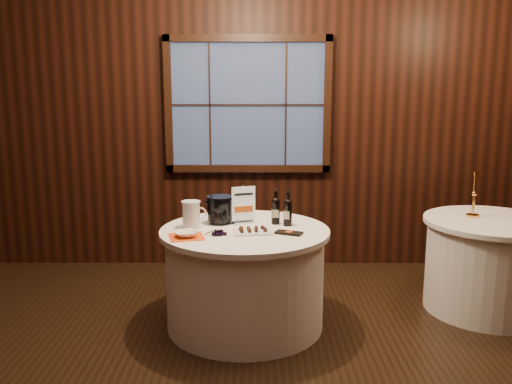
{
  "coord_description": "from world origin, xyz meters",
  "views": [
    {
      "loc": [
        0.1,
        -2.95,
        1.83
      ],
      "look_at": [
        0.09,
        0.9,
        1.07
      ],
      "focal_mm": 38.0,
      "sensor_mm": 36.0,
      "label": 1
    }
  ],
  "objects_px": {
    "port_bottle_right": "(288,210)",
    "ice_bucket": "(220,209)",
    "sign_stand": "(243,210)",
    "chocolate_plate": "(253,231)",
    "brass_candlestick": "(474,200)",
    "side_table": "(489,265)",
    "chocolate_box": "(289,233)",
    "cracker_bowl": "(186,234)",
    "grape_bunch": "(219,233)",
    "port_bottle_left": "(276,209)",
    "main_table": "(245,277)",
    "glass_pitcher": "(191,214)"
  },
  "relations": [
    {
      "from": "port_bottle_right",
      "to": "ice_bucket",
      "type": "xyz_separation_m",
      "value": [
        -0.53,
        0.07,
        -0.01
      ]
    },
    {
      "from": "sign_stand",
      "to": "chocolate_plate",
      "type": "distance_m",
      "value": 0.31
    },
    {
      "from": "chocolate_plate",
      "to": "brass_candlestick",
      "type": "xyz_separation_m",
      "value": [
        1.81,
        0.51,
        0.12
      ]
    },
    {
      "from": "side_table",
      "to": "sign_stand",
      "type": "distance_m",
      "value": 2.08
    },
    {
      "from": "port_bottle_right",
      "to": "chocolate_plate",
      "type": "xyz_separation_m",
      "value": [
        -0.27,
        -0.22,
        -0.11
      ]
    },
    {
      "from": "chocolate_box",
      "to": "cracker_bowl",
      "type": "distance_m",
      "value": 0.74
    },
    {
      "from": "ice_bucket",
      "to": "grape_bunch",
      "type": "distance_m",
      "value": 0.37
    },
    {
      "from": "grape_bunch",
      "to": "cracker_bowl",
      "type": "bearing_deg",
      "value": -170.1
    },
    {
      "from": "port_bottle_left",
      "to": "brass_candlestick",
      "type": "relative_size",
      "value": 0.73
    },
    {
      "from": "sign_stand",
      "to": "grape_bunch",
      "type": "bearing_deg",
      "value": -133.34
    },
    {
      "from": "main_table",
      "to": "chocolate_box",
      "type": "xyz_separation_m",
      "value": [
        0.33,
        -0.14,
        0.39
      ]
    },
    {
      "from": "main_table",
      "to": "port_bottle_left",
      "type": "relative_size",
      "value": 4.62
    },
    {
      "from": "main_table",
      "to": "chocolate_plate",
      "type": "distance_m",
      "value": 0.42
    },
    {
      "from": "side_table",
      "to": "chocolate_box",
      "type": "distance_m",
      "value": 1.77
    },
    {
      "from": "ice_bucket",
      "to": "grape_bunch",
      "type": "relative_size",
      "value": 1.25
    },
    {
      "from": "side_table",
      "to": "chocolate_box",
      "type": "bearing_deg",
      "value": -165.37
    },
    {
      "from": "port_bottle_right",
      "to": "ice_bucket",
      "type": "distance_m",
      "value": 0.53
    },
    {
      "from": "sign_stand",
      "to": "chocolate_box",
      "type": "relative_size",
      "value": 1.57
    },
    {
      "from": "main_table",
      "to": "brass_candlestick",
      "type": "relative_size",
      "value": 3.37
    },
    {
      "from": "side_table",
      "to": "grape_bunch",
      "type": "xyz_separation_m",
      "value": [
        -2.18,
        -0.48,
        0.4
      ]
    },
    {
      "from": "ice_bucket",
      "to": "port_bottle_right",
      "type": "bearing_deg",
      "value": -7.97
    },
    {
      "from": "chocolate_plate",
      "to": "glass_pitcher",
      "type": "height_order",
      "value": "glass_pitcher"
    },
    {
      "from": "side_table",
      "to": "glass_pitcher",
      "type": "height_order",
      "value": "glass_pitcher"
    },
    {
      "from": "sign_stand",
      "to": "port_bottle_right",
      "type": "bearing_deg",
      "value": -29.75
    },
    {
      "from": "side_table",
      "to": "glass_pitcher",
      "type": "relative_size",
      "value": 5.24
    },
    {
      "from": "chocolate_plate",
      "to": "port_bottle_left",
      "type": "bearing_deg",
      "value": 56.8
    },
    {
      "from": "port_bottle_right",
      "to": "brass_candlestick",
      "type": "height_order",
      "value": "brass_candlestick"
    },
    {
      "from": "port_bottle_left",
      "to": "ice_bucket",
      "type": "height_order",
      "value": "port_bottle_left"
    },
    {
      "from": "sign_stand",
      "to": "ice_bucket",
      "type": "xyz_separation_m",
      "value": [
        -0.18,
        0.0,
        0.01
      ]
    },
    {
      "from": "side_table",
      "to": "glass_pitcher",
      "type": "distance_m",
      "value": 2.47
    },
    {
      "from": "sign_stand",
      "to": "chocolate_plate",
      "type": "height_order",
      "value": "sign_stand"
    },
    {
      "from": "ice_bucket",
      "to": "glass_pitcher",
      "type": "relative_size",
      "value": 1.05
    },
    {
      "from": "chocolate_box",
      "to": "brass_candlestick",
      "type": "xyz_separation_m",
      "value": [
        1.55,
        0.54,
        0.13
      ]
    },
    {
      "from": "grape_bunch",
      "to": "chocolate_plate",
      "type": "bearing_deg",
      "value": 16.12
    },
    {
      "from": "sign_stand",
      "to": "port_bottle_left",
      "type": "height_order",
      "value": "sign_stand"
    },
    {
      "from": "chocolate_box",
      "to": "sign_stand",
      "type": "bearing_deg",
      "value": 160.1
    },
    {
      "from": "side_table",
      "to": "port_bottle_left",
      "type": "relative_size",
      "value": 3.9
    },
    {
      "from": "grape_bunch",
      "to": "glass_pitcher",
      "type": "bearing_deg",
      "value": 134.6
    },
    {
      "from": "chocolate_box",
      "to": "cracker_bowl",
      "type": "relative_size",
      "value": 1.21
    },
    {
      "from": "port_bottle_left",
      "to": "port_bottle_right",
      "type": "relative_size",
      "value": 0.99
    },
    {
      "from": "sign_stand",
      "to": "port_bottle_left",
      "type": "xyz_separation_m",
      "value": [
        0.25,
        -0.02,
        0.02
      ]
    },
    {
      "from": "side_table",
      "to": "brass_candlestick",
      "type": "height_order",
      "value": "brass_candlestick"
    },
    {
      "from": "chocolate_box",
      "to": "brass_candlestick",
      "type": "bearing_deg",
      "value": 41.48
    },
    {
      "from": "chocolate_plate",
      "to": "brass_candlestick",
      "type": "height_order",
      "value": "brass_candlestick"
    },
    {
      "from": "main_table",
      "to": "brass_candlestick",
      "type": "bearing_deg",
      "value": 12.08
    },
    {
      "from": "ice_bucket",
      "to": "cracker_bowl",
      "type": "height_order",
      "value": "ice_bucket"
    },
    {
      "from": "port_bottle_left",
      "to": "brass_candlestick",
      "type": "height_order",
      "value": "brass_candlestick"
    },
    {
      "from": "grape_bunch",
      "to": "cracker_bowl",
      "type": "height_order",
      "value": "cracker_bowl"
    },
    {
      "from": "port_bottle_right",
      "to": "ice_bucket",
      "type": "relative_size",
      "value": 1.3
    },
    {
      "from": "port_bottle_right",
      "to": "glass_pitcher",
      "type": "xyz_separation_m",
      "value": [
        -0.74,
        -0.06,
        -0.02
      ]
    }
  ]
}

